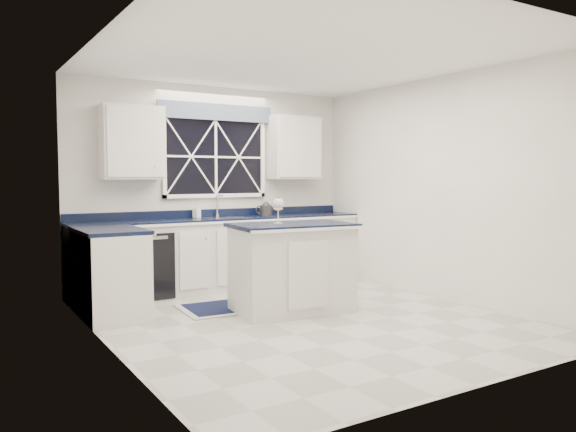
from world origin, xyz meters
TOP-DOWN VIEW (x-y plane):
  - ground at (0.00, 0.00)m, footprint 4.50×4.50m
  - back_wall at (0.00, 2.25)m, footprint 4.00×0.10m
  - base_cabinets at (-0.33, 1.78)m, footprint 3.99×1.60m
  - countertop at (0.00, 1.95)m, footprint 3.98×0.64m
  - dishwasher at (-1.10, 1.95)m, footprint 0.60×0.58m
  - window at (0.00, 2.20)m, footprint 1.65×0.09m
  - upper_cabinets at (0.00, 2.08)m, footprint 3.10×0.34m
  - faucet at (0.00, 2.14)m, footprint 0.05×0.20m
  - island at (0.06, 0.35)m, footprint 1.37×0.91m
  - rug at (-0.35, 0.86)m, footprint 1.34×0.87m
  - kettle at (0.68, 2.03)m, footprint 0.28×0.21m
  - wine_glass at (-0.07, 0.42)m, footprint 0.12×0.12m
  - soap_bottle at (-0.32, 2.12)m, footprint 0.11×0.11m

SIDE VIEW (x-z plane):
  - ground at x=0.00m, z-range 0.00..0.00m
  - rug at x=-0.35m, z-range 0.00..0.02m
  - dishwasher at x=-1.10m, z-range 0.00..0.82m
  - base_cabinets at x=-0.33m, z-range 0.00..0.90m
  - island at x=0.06m, z-range 0.00..0.98m
  - countertop at x=0.00m, z-range 0.90..0.94m
  - soap_bottle at x=-0.32m, z-range 0.94..1.12m
  - kettle at x=0.68m, z-range 0.93..1.13m
  - faucet at x=0.00m, z-range 0.95..1.25m
  - wine_glass at x=-0.07m, z-range 1.03..1.32m
  - back_wall at x=0.00m, z-range 0.00..2.70m
  - window at x=0.00m, z-range 1.20..2.46m
  - upper_cabinets at x=0.00m, z-range 1.45..2.35m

